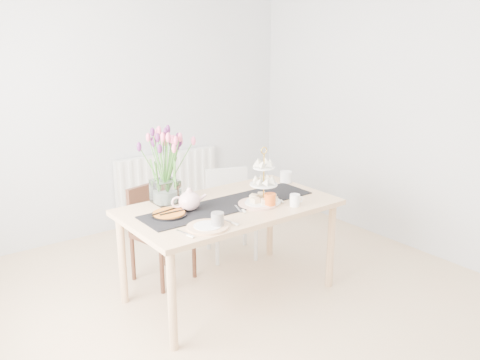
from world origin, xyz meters
TOP-DOWN VIEW (x-y plane):
  - room_shell at (0.00, 0.00)m, footprint 4.50×4.50m
  - radiator at (0.50, 2.19)m, footprint 1.20×0.08m
  - dining_table at (0.06, 0.40)m, footprint 1.60×0.90m
  - chair_brown at (-0.25, 1.02)m, footprint 0.47×0.47m
  - chair_white at (0.53, 1.06)m, footprint 0.51×0.51m
  - table_runner at (0.06, 0.40)m, footprint 1.40×0.35m
  - tulip_vase at (-0.31, 0.74)m, footprint 0.66×0.66m
  - cake_stand at (0.29, 0.28)m, footprint 0.26×0.26m
  - teapot at (-0.26, 0.46)m, footprint 0.30×0.27m
  - cream_jug at (0.79, 0.59)m, footprint 0.13×0.13m
  - tart_tin at (-0.44, 0.46)m, footprint 0.25×0.25m
  - mug_grey at (-0.28, 0.08)m, footprint 0.11×0.11m
  - mug_white at (0.43, 0.09)m, footprint 0.09×0.09m
  - mug_orange at (0.27, 0.18)m, footprint 0.12×0.12m
  - plate_left at (-0.34, 0.11)m, footprint 0.33×0.33m
  - plate_right at (0.23, 0.27)m, footprint 0.38×0.38m

SIDE VIEW (x-z plane):
  - radiator at x=0.50m, z-range 0.15..0.75m
  - chair_white at x=0.53m, z-range 0.06..0.85m
  - chair_brown at x=-0.25m, z-range 0.06..0.86m
  - dining_table at x=0.06m, z-range 0.30..1.05m
  - table_runner at x=0.06m, z-range 0.75..0.76m
  - plate_left at x=-0.34m, z-range 0.75..0.76m
  - plate_right at x=0.23m, z-range 0.75..0.77m
  - tart_tin at x=-0.44m, z-range 0.75..0.78m
  - mug_white at x=0.43m, z-range 0.75..0.84m
  - cream_jug at x=0.79m, z-range 0.75..0.85m
  - mug_grey at x=-0.28m, z-range 0.75..0.85m
  - mug_orange at x=0.27m, z-range 0.75..0.85m
  - teapot at x=-0.26m, z-range 0.75..0.91m
  - cake_stand at x=0.29m, z-range 0.67..1.06m
  - tulip_vase at x=-0.31m, z-range 0.83..1.40m
  - room_shell at x=0.00m, z-range -0.95..3.55m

